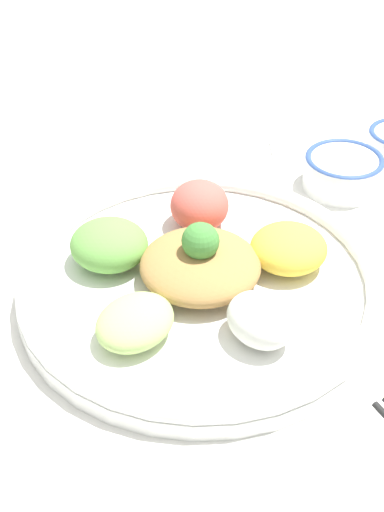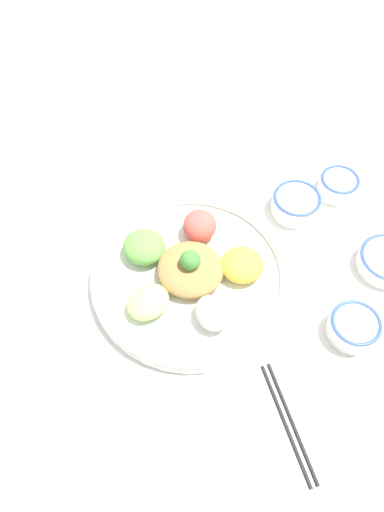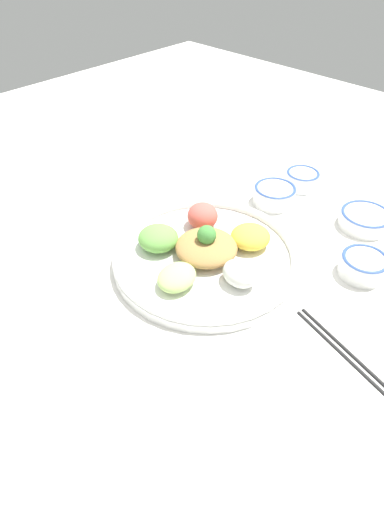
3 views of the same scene
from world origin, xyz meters
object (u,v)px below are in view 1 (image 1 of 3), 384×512
Objects in this scene: serving_spoon_extra at (273,137)px; sauce_bowl_dark at (343,170)px; salad_platter at (198,278)px; serving_spoon_main at (70,164)px.

sauce_bowl_dark is at bearing 30.65° from serving_spoon_extra.
salad_platter is 0.32m from serving_spoon_main.
serving_spoon_main is 0.29m from serving_spoon_extra.
serving_spoon_extra is (0.03, 0.15, -0.02)m from sauce_bowl_dark.
salad_platter is 0.36m from serving_spoon_extra.
salad_platter is 3.81× the size of sauce_bowl_dark.
salad_platter is at bearing -19.00° from serving_spoon_extra.
sauce_bowl_dark reaches higher than serving_spoon_main.
serving_spoon_main is at bearing 129.06° from sauce_bowl_dark.
salad_platter reaches higher than sauce_bowl_dark.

